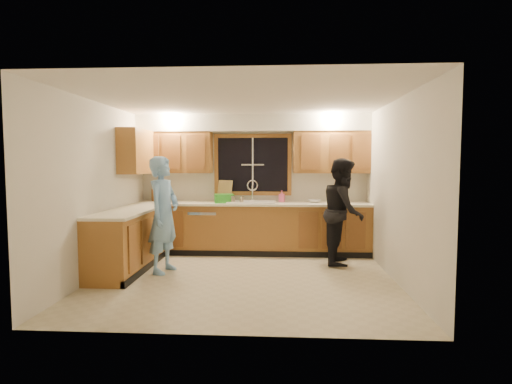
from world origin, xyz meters
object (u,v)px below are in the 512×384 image
(sink, at_px, (252,206))
(dish_crate, at_px, (224,198))
(stove, at_px, (113,248))
(dishwasher, at_px, (205,230))
(bowl, at_px, (314,201))
(soap_bottle, at_px, (282,196))
(man, at_px, (164,215))
(woman, at_px, (343,211))
(knife_block, at_px, (156,195))

(sink, height_order, dish_crate, sink)
(dish_crate, bearing_deg, stove, -126.17)
(dishwasher, distance_m, bowl, 2.05)
(dishwasher, relative_size, soap_bottle, 3.86)
(dishwasher, distance_m, dish_crate, 0.69)
(man, height_order, dish_crate, man)
(dish_crate, xyz_separation_m, bowl, (1.62, 0.09, -0.05))
(bowl, bearing_deg, dishwasher, -178.25)
(dishwasher, bearing_deg, stove, -117.69)
(stove, relative_size, woman, 0.53)
(soap_bottle, bearing_deg, dish_crate, -169.10)
(stove, bearing_deg, woman, 19.07)
(soap_bottle, bearing_deg, man, -139.56)
(stove, xyz_separation_m, woman, (3.33, 1.15, 0.40))
(bowl, bearing_deg, dish_crate, -176.91)
(dishwasher, height_order, stove, stove)
(knife_block, relative_size, soap_bottle, 1.06)
(dishwasher, height_order, knife_block, knife_block)
(woman, xyz_separation_m, knife_block, (-3.35, 0.84, 0.18))
(bowl, bearing_deg, woman, -60.57)
(stove, bearing_deg, man, 39.59)
(dishwasher, relative_size, bowl, 3.53)
(soap_bottle, xyz_separation_m, bowl, (0.58, -0.11, -0.08))
(sink, distance_m, woman, 1.67)
(sink, relative_size, dishwasher, 1.05)
(woman, xyz_separation_m, dish_crate, (-2.03, 0.63, 0.14))
(dishwasher, xyz_separation_m, dish_crate, (0.35, -0.03, 0.59))
(dishwasher, bearing_deg, dish_crate, -4.43)
(knife_block, height_order, soap_bottle, knife_block)
(sink, height_order, stove, sink)
(stove, height_order, soap_bottle, soap_bottle)
(woman, relative_size, dish_crate, 5.11)
(man, distance_m, soap_bottle, 2.32)
(dishwasher, xyz_separation_m, soap_bottle, (1.39, 0.17, 0.62))
(dish_crate, height_order, bowl, dish_crate)
(dishwasher, xyz_separation_m, bowl, (1.98, 0.06, 0.54))
(man, bearing_deg, stove, 143.34)
(sink, height_order, dishwasher, sink)
(bowl, bearing_deg, man, -149.35)
(sink, height_order, bowl, sink)
(man, bearing_deg, woman, -62.52)
(dish_crate, bearing_deg, knife_block, 170.89)
(sink, bearing_deg, soap_bottle, 16.23)
(woman, distance_m, bowl, 0.83)
(man, bearing_deg, soap_bottle, -35.80)
(dishwasher, distance_m, soap_bottle, 1.53)
(woman, distance_m, dish_crate, 2.13)
(woman, relative_size, soap_bottle, 8.03)
(sink, xyz_separation_m, man, (-1.22, -1.34, 0.00))
(sink, height_order, woman, woman)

